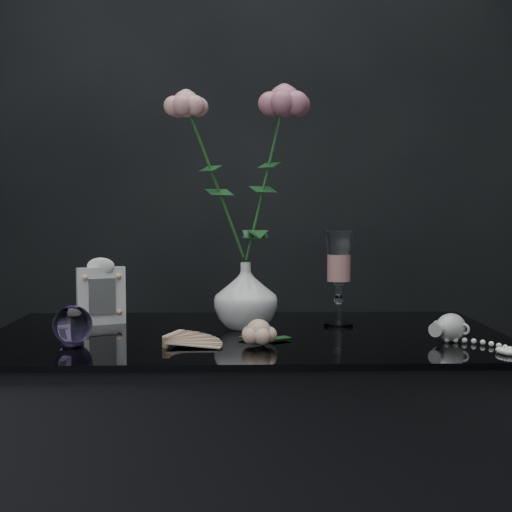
{
  "coord_description": "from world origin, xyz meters",
  "views": [
    {
      "loc": [
        -0.02,
        -1.4,
        1.02
      ],
      "look_at": [
        0.02,
        0.04,
        0.92
      ],
      "focal_mm": 50.0,
      "sensor_mm": 36.0,
      "label": 1
    }
  ],
  "objects_px": {
    "picture_frame": "(101,291)",
    "paperweight": "(73,325)",
    "pearl_jar": "(451,326)",
    "vase": "(246,296)",
    "loose_rose": "(259,332)",
    "wine_glass": "(339,279)"
  },
  "relations": [
    {
      "from": "picture_frame",
      "to": "paperweight",
      "type": "xyz_separation_m",
      "value": [
        -0.01,
        -0.23,
        -0.04
      ]
    },
    {
      "from": "pearl_jar",
      "to": "picture_frame",
      "type": "bearing_deg",
      "value": -154.8
    },
    {
      "from": "wine_glass",
      "to": "picture_frame",
      "type": "height_order",
      "value": "wine_glass"
    },
    {
      "from": "picture_frame",
      "to": "loose_rose",
      "type": "relative_size",
      "value": 1.0
    },
    {
      "from": "vase",
      "to": "paperweight",
      "type": "bearing_deg",
      "value": -152.95
    },
    {
      "from": "vase",
      "to": "picture_frame",
      "type": "xyz_separation_m",
      "value": [
        -0.32,
        0.06,
        0.0
      ]
    },
    {
      "from": "wine_glass",
      "to": "paperweight",
      "type": "distance_m",
      "value": 0.57
    },
    {
      "from": "loose_rose",
      "to": "vase",
      "type": "bearing_deg",
      "value": 94.51
    },
    {
      "from": "vase",
      "to": "loose_rose",
      "type": "relative_size",
      "value": 0.96
    },
    {
      "from": "wine_glass",
      "to": "pearl_jar",
      "type": "distance_m",
      "value": 0.27
    },
    {
      "from": "vase",
      "to": "pearl_jar",
      "type": "xyz_separation_m",
      "value": [
        0.4,
        -0.15,
        -0.04
      ]
    },
    {
      "from": "vase",
      "to": "wine_glass",
      "type": "relative_size",
      "value": 0.68
    },
    {
      "from": "picture_frame",
      "to": "pearl_jar",
      "type": "xyz_separation_m",
      "value": [
        0.71,
        -0.21,
        -0.05
      ]
    },
    {
      "from": "loose_rose",
      "to": "pearl_jar",
      "type": "distance_m",
      "value": 0.38
    },
    {
      "from": "vase",
      "to": "pearl_jar",
      "type": "relative_size",
      "value": 0.71
    },
    {
      "from": "loose_rose",
      "to": "pearl_jar",
      "type": "height_order",
      "value": "pearl_jar"
    },
    {
      "from": "paperweight",
      "to": "loose_rose",
      "type": "distance_m",
      "value": 0.35
    },
    {
      "from": "vase",
      "to": "loose_rose",
      "type": "bearing_deg",
      "value": -83.49
    },
    {
      "from": "vase",
      "to": "paperweight",
      "type": "relative_size",
      "value": 1.9
    },
    {
      "from": "vase",
      "to": "loose_rose",
      "type": "distance_m",
      "value": 0.2
    },
    {
      "from": "loose_rose",
      "to": "paperweight",
      "type": "bearing_deg",
      "value": 174.45
    },
    {
      "from": "pearl_jar",
      "to": "loose_rose",
      "type": "bearing_deg",
      "value": -132.37
    }
  ]
}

